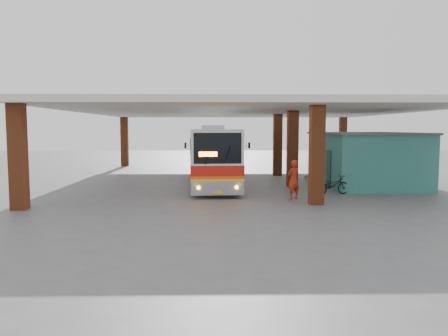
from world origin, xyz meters
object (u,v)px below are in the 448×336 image
object	(u,v)px
motorcycle	(332,185)
pedestrian	(293,180)
coach_bus	(212,155)
red_chair	(310,174)

from	to	relation	value
motorcycle	pedestrian	world-z (taller)	pedestrian
motorcycle	pedestrian	bearing A→B (deg)	107.44
coach_bus	pedestrian	xyz separation A→B (m)	(3.92, -5.87, -0.82)
red_chair	coach_bus	bearing A→B (deg)	-143.49
motorcycle	red_chair	xyz separation A→B (m)	(0.23, 6.34, -0.11)
coach_bus	pedestrian	world-z (taller)	coach_bus
coach_bus	motorcycle	xyz separation A→B (m)	(6.15, -4.48, -1.26)
pedestrian	red_chair	size ratio (longest dim) A/B	2.26
red_chair	pedestrian	bearing A→B (deg)	-87.37
motorcycle	red_chair	world-z (taller)	motorcycle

